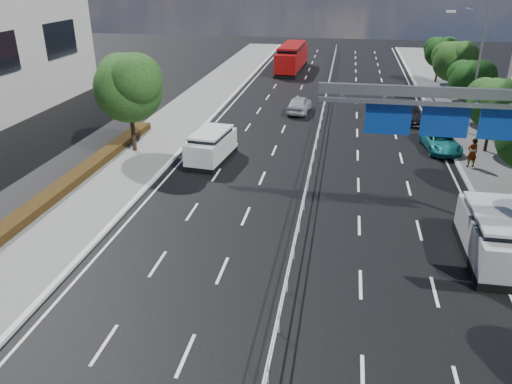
# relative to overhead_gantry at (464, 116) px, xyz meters

# --- Properties ---
(ground) EXTENTS (160.00, 160.00, 0.00)m
(ground) POSITION_rel_overhead_gantry_xyz_m (-6.74, -10.05, -5.61)
(ground) COLOR black
(ground) RESTS_ON ground
(kerb_near) EXTENTS (0.25, 140.00, 0.15)m
(kerb_near) POSITION_rel_overhead_gantry_xyz_m (-15.74, -10.05, -5.54)
(kerb_near) COLOR silver
(kerb_near) RESTS_ON ground
(median_fence) EXTENTS (0.05, 85.00, 1.02)m
(median_fence) POSITION_rel_overhead_gantry_xyz_m (-6.74, 12.45, -5.08)
(median_fence) COLOR silver
(median_fence) RESTS_ON ground
(overhead_gantry) EXTENTS (10.24, 0.38, 7.45)m
(overhead_gantry) POSITION_rel_overhead_gantry_xyz_m (0.00, 0.00, 0.00)
(overhead_gantry) COLOR gray
(overhead_gantry) RESTS_ON ground
(streetlight_far) EXTENTS (2.78, 2.40, 9.00)m
(streetlight_far) POSITION_rel_overhead_gantry_xyz_m (3.76, 15.95, -0.40)
(streetlight_far) COLOR gray
(streetlight_far) RESTS_ON ground
(near_tree_back) EXTENTS (4.84, 4.51, 6.69)m
(near_tree_back) POSITION_rel_overhead_gantry_xyz_m (-18.68, 7.92, -1.00)
(near_tree_back) COLOR black
(near_tree_back) RESTS_ON ground
(far_tree_e) EXTENTS (3.63, 3.38, 5.13)m
(far_tree_e) POSITION_rel_overhead_gantry_xyz_m (4.51, 11.93, -2.05)
(far_tree_e) COLOR black
(far_tree_e) RESTS_ON ground
(far_tree_f) EXTENTS (3.52, 3.28, 5.02)m
(far_tree_f) POSITION_rel_overhead_gantry_xyz_m (4.50, 19.43, -2.12)
(far_tree_f) COLOR black
(far_tree_f) RESTS_ON ground
(far_tree_g) EXTENTS (3.96, 3.69, 5.45)m
(far_tree_g) POSITION_rel_overhead_gantry_xyz_m (4.51, 26.92, -1.85)
(far_tree_g) COLOR black
(far_tree_g) RESTS_ON ground
(far_tree_h) EXTENTS (3.41, 3.18, 4.91)m
(far_tree_h) POSITION_rel_overhead_gantry_xyz_m (4.50, 34.43, -2.18)
(far_tree_h) COLOR black
(far_tree_h) RESTS_ON ground
(white_minivan) EXTENTS (2.48, 4.79, 2.00)m
(white_minivan) POSITION_rel_overhead_gantry_xyz_m (-13.23, 7.26, -4.62)
(white_minivan) COLOR black
(white_minivan) RESTS_ON ground
(red_bus) EXTENTS (2.97, 10.50, 3.11)m
(red_bus) POSITION_rel_overhead_gantry_xyz_m (-11.60, 38.80, -3.99)
(red_bus) COLOR black
(red_bus) RESTS_ON ground
(near_car_silver) EXTENTS (2.01, 4.29, 1.42)m
(near_car_silver) POSITION_rel_overhead_gantry_xyz_m (-8.83, 20.00, -4.90)
(near_car_silver) COLOR #A7AAAF
(near_car_silver) RESTS_ON ground
(near_car_dark) EXTENTS (1.92, 4.31, 1.37)m
(near_car_dark) POSITION_rel_overhead_gantry_xyz_m (-12.77, 41.86, -4.92)
(near_car_dark) COLOR black
(near_car_dark) RESTS_ON ground
(silver_minivan) EXTENTS (2.25, 5.29, 2.20)m
(silver_minivan) POSITION_rel_overhead_gantry_xyz_m (1.56, -2.12, -4.53)
(silver_minivan) COLOR black
(silver_minivan) RESTS_ON ground
(parked_car_teal) EXTENTS (2.55, 4.62, 1.22)m
(parked_car_teal) POSITION_rel_overhead_gantry_xyz_m (1.56, 11.95, -4.99)
(parked_car_teal) COLOR #1C7D80
(parked_car_teal) RESTS_ON ground
(parked_car_dark) EXTENTS (2.07, 4.97, 1.43)m
(parked_car_dark) POSITION_rel_overhead_gantry_xyz_m (0.01, 19.12, -4.89)
(parked_car_dark) COLOR black
(parked_car_dark) RESTS_ON ground
(pedestrian_a) EXTENTS (0.77, 0.63, 1.83)m
(pedestrian_a) POSITION_rel_overhead_gantry_xyz_m (2.86, 8.70, -4.55)
(pedestrian_a) COLOR gray
(pedestrian_a) RESTS_ON sidewalk_far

